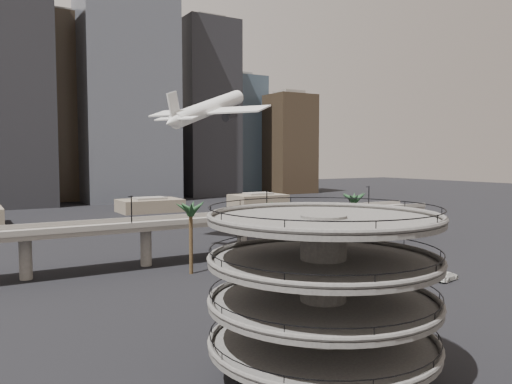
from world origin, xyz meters
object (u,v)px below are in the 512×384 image
overpass (196,225)px  airborne_jet (209,109)px  car_a (317,306)px  parking_ramp (323,282)px  car_b (334,289)px  car_c (446,276)px

overpass → airborne_jet: bearing=55.6°
overpass → car_a: bearing=-89.9°
parking_ramp → car_b: (21.19, 23.78, -9.12)m
car_c → car_a: bearing=80.9°
airborne_jet → car_b: 59.82m
parking_ramp → airborne_jet: 80.87m
airborne_jet → parking_ramp: bearing=-139.4°
overpass → car_c: bearing=-51.9°
overpass → car_b: (8.19, -35.21, -6.63)m
overpass → car_a: overpass is taller
parking_ramp → airborne_jet: airborne_jet is taller
airborne_jet → car_a: bearing=-132.1°
airborne_jet → car_a: airborne_jet is taller
airborne_jet → overpass: bearing=-156.4°
overpass → parking_ramp: bearing=-102.4°
car_b → car_c: 22.61m
parking_ramp → overpass: size_ratio=0.17×
car_a → car_c: bearing=-96.9°
car_a → car_c: (30.42, 2.33, 0.01)m
overpass → car_c: 49.87m
parking_ramp → car_c: (43.49, 20.07, -9.01)m
car_c → airborne_jet: bearing=7.3°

